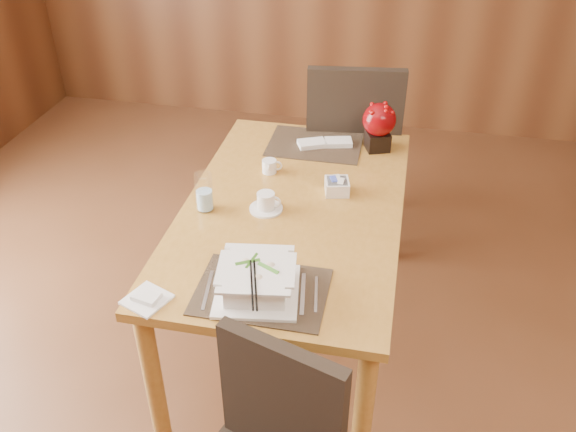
% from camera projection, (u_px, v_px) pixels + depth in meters
% --- Properties ---
extents(dining_table, '(0.90, 1.50, 0.75)m').
position_uv_depth(dining_table, '(293.00, 224.00, 2.59)').
color(dining_table, '#B17C31').
rests_on(dining_table, ground).
extents(placemat_near, '(0.45, 0.33, 0.01)m').
position_uv_depth(placemat_near, '(262.00, 291.00, 2.09)').
color(placemat_near, black).
rests_on(placemat_near, dining_table).
extents(placemat_far, '(0.45, 0.33, 0.01)m').
position_uv_depth(placemat_far, '(315.00, 144.00, 2.98)').
color(placemat_far, black).
rests_on(placemat_far, dining_table).
extents(soup_setting, '(0.32, 0.32, 0.11)m').
position_uv_depth(soup_setting, '(257.00, 281.00, 2.06)').
color(soup_setting, white).
rests_on(soup_setting, dining_table).
extents(coffee_cup, '(0.14, 0.14, 0.08)m').
position_uv_depth(coffee_cup, '(266.00, 203.00, 2.49)').
color(coffee_cup, white).
rests_on(coffee_cup, dining_table).
extents(water_glass, '(0.09, 0.09, 0.17)m').
position_uv_depth(water_glass, '(204.00, 192.00, 2.47)').
color(water_glass, white).
rests_on(water_glass, dining_table).
extents(creamer_jug, '(0.10, 0.10, 0.06)m').
position_uv_depth(creamer_jug, '(269.00, 166.00, 2.75)').
color(creamer_jug, white).
rests_on(creamer_jug, dining_table).
extents(sugar_caddy, '(0.12, 0.12, 0.06)m').
position_uv_depth(sugar_caddy, '(337.00, 187.00, 2.61)').
color(sugar_caddy, white).
rests_on(sugar_caddy, dining_table).
extents(berry_decor, '(0.16, 0.16, 0.23)m').
position_uv_depth(berry_decor, '(379.00, 124.00, 2.87)').
color(berry_decor, black).
rests_on(berry_decor, dining_table).
extents(napkins_far, '(0.28, 0.17, 0.02)m').
position_uv_depth(napkins_far, '(327.00, 143.00, 2.96)').
color(napkins_far, white).
rests_on(napkins_far, dining_table).
extents(bread_plate, '(0.18, 0.18, 0.01)m').
position_uv_depth(bread_plate, '(147.00, 299.00, 2.06)').
color(bread_plate, white).
rests_on(bread_plate, dining_table).
extents(far_chair, '(0.56, 0.57, 1.08)m').
position_uv_depth(far_chair, '(352.00, 144.00, 3.29)').
color(far_chair, black).
rests_on(far_chair, ground).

